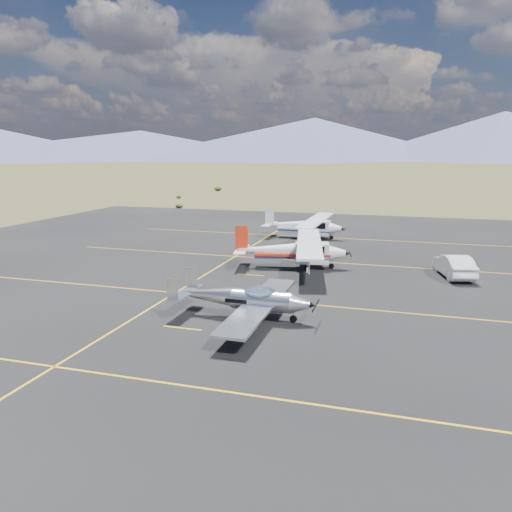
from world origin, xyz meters
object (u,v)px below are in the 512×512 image
at_px(aircraft_plain, 304,225).
at_px(sedan, 454,266).
at_px(aircraft_low_wing, 246,299).
at_px(aircraft_cessna, 292,250).

height_order(aircraft_plain, sedan, aircraft_plain).
xyz_separation_m(aircraft_low_wing, sedan, (10.91, 12.26, -0.25)).
bearing_deg(aircraft_plain, sedan, -42.18).
distance_m(aircraft_plain, sedan, 17.51).
bearing_deg(sedan, aircraft_low_wing, 34.82).
xyz_separation_m(aircraft_plain, sedan, (12.76, -11.98, -0.51)).
distance_m(aircraft_low_wing, sedan, 16.41).
xyz_separation_m(aircraft_cessna, sedan, (11.10, 0.67, -0.58)).
height_order(aircraft_low_wing, aircraft_plain, aircraft_plain).
height_order(aircraft_cessna, aircraft_plain, aircraft_cessna).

